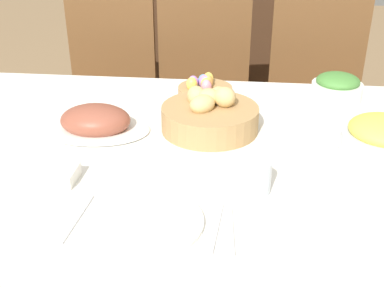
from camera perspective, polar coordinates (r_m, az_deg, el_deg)
name	(u,v)px	position (r m, az deg, el deg)	size (l,w,h in m)	color
dining_table	(188,247)	(1.54, -0.52, -12.15)	(1.81, 1.06, 0.73)	silver
chair_far_left	(106,95)	(2.28, -10.11, 5.75)	(0.45, 0.45, 1.00)	brown
chair_far_right	(316,103)	(2.22, 14.47, 4.71)	(0.43, 0.43, 1.00)	brown
chair_far_center	(203,99)	(2.20, 1.37, 5.39)	(0.45, 0.45, 1.00)	brown
sideboard	(219,53)	(3.13, 3.26, 10.67)	(1.52, 0.44, 0.91)	#3D2616
bread_basket	(210,115)	(1.40, 2.14, 3.45)	(0.28, 0.28, 0.13)	#AD8451
egg_basket	(204,89)	(1.65, 1.47, 6.54)	(0.19, 0.19, 0.08)	#AD8451
ham_platter	(96,122)	(1.43, -11.35, 2.58)	(0.32, 0.22, 0.09)	white
pineapple_bowl	(383,139)	(1.34, 21.67, 0.60)	(0.21, 0.21, 0.11)	silver
green_salad_bowl	(337,87)	(1.70, 16.82, 6.47)	(0.17, 0.17, 0.09)	white
dinner_plate	(146,222)	(1.02, -5.53, -9.18)	(0.25, 0.25, 0.01)	white
fork	(77,218)	(1.06, -13.48, -8.57)	(0.02, 0.17, 0.00)	silver
knife	(216,228)	(1.01, 2.89, -9.86)	(0.02, 0.17, 0.00)	silver
spoon	(231,228)	(1.00, 4.62, -9.95)	(0.02, 0.17, 0.00)	silver
drinking_cup	(256,176)	(1.11, 7.62, -3.82)	(0.07, 0.07, 0.08)	silver
butter_dish	(49,174)	(1.21, -16.57, -3.48)	(0.13, 0.08, 0.03)	white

